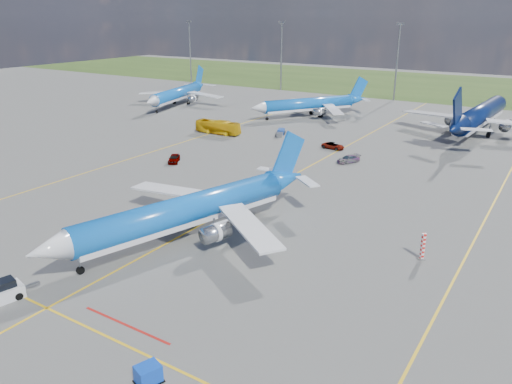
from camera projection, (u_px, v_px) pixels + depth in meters
The scene contains 16 objects.
ground at pixel (189, 231), 61.01m from camera, with size 400.00×400.00×0.00m, color #565654.
grass_strip at pixel (456, 87), 180.16m from camera, with size 400.00×80.00×0.01m, color #2D4719.
taxiway_lines at pixel (297, 174), 82.93m from camera, with size 60.25×160.00×0.02m.
floodlight_masts at pixel (468, 61), 139.10m from camera, with size 202.20×0.50×22.70m.
warning_post at pixel (423, 246), 53.73m from camera, with size 0.50×0.50×3.00m, color red.
bg_jet_nw at pixel (178, 105), 144.55m from camera, with size 28.26×37.09×9.71m, color blue, non-canonical shape.
bg_jet_nnw at pixel (308, 117), 128.92m from camera, with size 26.86×35.26×9.23m, color blue, non-canonical shape.
bg_jet_n at pixel (478, 133), 111.35m from camera, with size 34.94×45.86×12.01m, color #07143C, non-canonical shape.
main_airliner at pixel (187, 238), 59.13m from camera, with size 29.62×38.88×10.18m, color blue, non-canonical shape.
pushback_tug at pixel (1, 293), 46.12m from camera, with size 3.01×5.76×1.91m.
uld_container at pixel (148, 374), 35.88m from camera, with size 1.37×1.71×1.37m, color #0D40C1.
apron_bus at pixel (218, 127), 110.16m from camera, with size 2.48×10.61×2.96m, color gold.
service_car_a at pixel (174, 158), 89.12m from camera, with size 1.73×4.30×1.46m, color #999999.
service_car_b at pixel (333, 146), 97.99m from camera, with size 2.09×4.53×1.26m, color #999999.
service_car_c at pixel (348, 159), 89.02m from camera, with size 1.81×4.46×1.29m, color #999999.
baggage_tug_c at pixel (281, 133), 109.20m from camera, with size 3.11×5.07×1.11m.
Camera 1 is at (36.87, -42.68, 25.14)m, focal length 35.00 mm.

